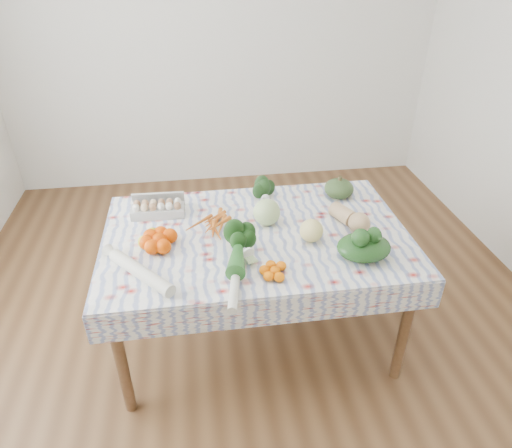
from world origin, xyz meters
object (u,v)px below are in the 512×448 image
(cabbage, at_px, (267,212))
(butternut_squash, at_px, (350,216))
(dining_table, at_px, (256,245))
(kabocha_squash, at_px, (339,188))
(egg_carton, at_px, (158,210))
(grapefruit, at_px, (311,231))

(cabbage, distance_m, butternut_squash, 0.47)
(dining_table, bearing_deg, kabocha_squash, 30.36)
(dining_table, height_order, cabbage, cabbage)
(egg_carton, bearing_deg, kabocha_squash, 5.40)
(kabocha_squash, bearing_deg, dining_table, -149.64)
(butternut_squash, bearing_deg, egg_carton, 141.72)
(kabocha_squash, xyz_separation_m, cabbage, (-0.49, -0.25, 0.02))
(cabbage, bearing_deg, grapefruit, -44.01)
(egg_carton, bearing_deg, grapefruit, -23.04)
(egg_carton, bearing_deg, dining_table, -24.38)
(dining_table, relative_size, grapefruit, 12.82)
(egg_carton, relative_size, grapefruit, 2.43)
(dining_table, distance_m, grapefruit, 0.33)
(cabbage, bearing_deg, butternut_squash, -10.30)
(butternut_squash, bearing_deg, cabbage, 145.24)
(kabocha_squash, height_order, butternut_squash, butternut_squash)
(cabbage, height_order, grapefruit, cabbage)
(butternut_squash, bearing_deg, grapefruit, -179.85)
(dining_table, bearing_deg, butternut_squash, 0.18)
(egg_carton, xyz_separation_m, grapefruit, (0.81, -0.38, 0.02))
(dining_table, bearing_deg, egg_carton, 153.73)
(kabocha_squash, height_order, grapefruit, grapefruit)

